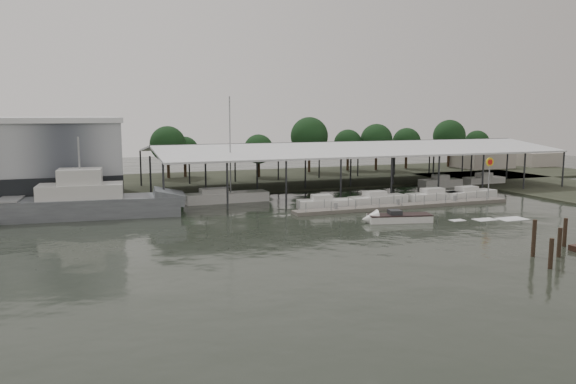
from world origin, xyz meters
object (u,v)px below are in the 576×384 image
object	(u,v)px
white_sailboat	(225,197)
speedboat_underway	(394,218)
grey_trawler	(93,202)
shell_fuel_sign	(489,171)

from	to	relation	value
white_sailboat	speedboat_underway	xyz separation A→B (m)	(12.79, -18.66, -0.25)
grey_trawler	white_sailboat	size ratio (longest dim) A/B	1.45
grey_trawler	white_sailboat	distance (m)	16.38
white_sailboat	speedboat_underway	world-z (taller)	white_sailboat
speedboat_underway	shell_fuel_sign	bearing A→B (deg)	-144.74
shell_fuel_sign	speedboat_underway	bearing A→B (deg)	-157.98
shell_fuel_sign	white_sailboat	world-z (taller)	white_sailboat
white_sailboat	speedboat_underway	bearing A→B (deg)	-56.95
white_sailboat	shell_fuel_sign	bearing A→B (deg)	-21.70
grey_trawler	shell_fuel_sign	bearing A→B (deg)	-2.82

